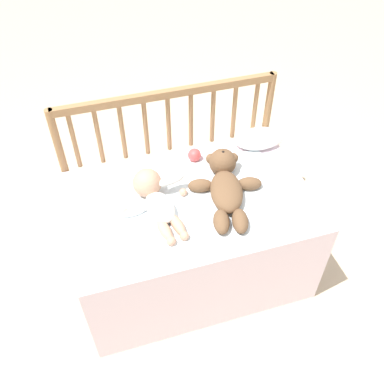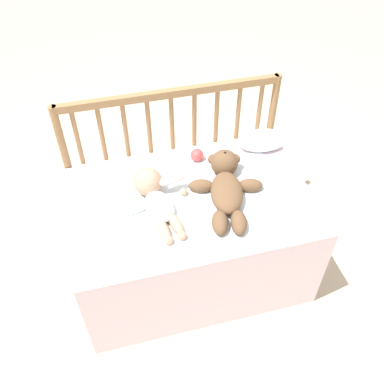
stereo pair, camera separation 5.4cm
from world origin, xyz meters
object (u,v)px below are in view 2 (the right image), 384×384
object	(u,v)px
teddy_bear	(226,186)
baby	(155,197)
small_pillow	(263,140)
toy_ball	(197,155)

from	to	relation	value
teddy_bear	baby	size ratio (longest dim) A/B	1.18
baby	small_pillow	size ratio (longest dim) A/B	1.54
small_pillow	teddy_bear	bearing A→B (deg)	-135.14
small_pillow	toy_ball	xyz separation A→B (m)	(-0.35, -0.03, 0.00)
toy_ball	teddy_bear	bearing A→B (deg)	-75.37
teddy_bear	toy_ball	xyz separation A→B (m)	(-0.07, 0.25, -0.02)
teddy_bear	small_pillow	xyz separation A→B (m)	(0.28, 0.28, -0.02)
small_pillow	toy_ball	bearing A→B (deg)	-174.97
teddy_bear	small_pillow	world-z (taller)	teddy_bear
baby	small_pillow	bearing A→B (deg)	24.27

